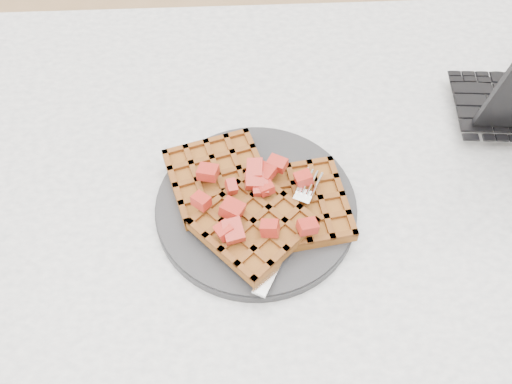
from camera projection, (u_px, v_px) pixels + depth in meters
ground at (318, 382)px, 1.33m from camera, size 4.00×4.00×0.00m
table at (359, 252)px, 0.80m from camera, size 1.20×0.80×0.75m
plate at (256, 207)px, 0.70m from camera, size 0.25×0.25×0.02m
waffles at (256, 201)px, 0.68m from camera, size 0.23×0.22×0.03m
strawberry_pile at (256, 185)px, 0.66m from camera, size 0.15×0.15×0.02m
fork at (292, 226)px, 0.66m from camera, size 0.10×0.17×0.02m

